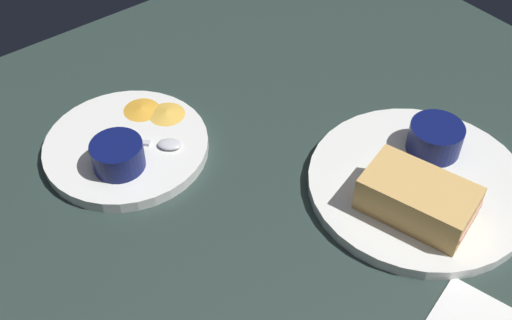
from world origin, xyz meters
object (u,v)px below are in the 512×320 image
(sandwich_half_near, at_px, (418,198))
(spoon_by_dark_ramekin, at_px, (424,176))
(plate_chips_companion, at_px, (127,147))
(ramekin_light_gravy, at_px, (118,154))
(plate_sandwich_main, at_px, (418,185))
(ramekin_dark_sauce, at_px, (435,137))
(spoon_by_gravy_ramekin, at_px, (160,144))

(sandwich_half_near, xyz_separation_m, spoon_by_dark_ramekin, (0.03, -0.05, -0.02))
(sandwich_half_near, xyz_separation_m, plate_chips_companion, (0.32, 0.21, -0.03))
(ramekin_light_gravy, bearing_deg, plate_chips_companion, -39.81)
(plate_sandwich_main, distance_m, ramekin_dark_sauce, 0.07)
(ramekin_dark_sauce, bearing_deg, spoon_by_gravy_ramekin, 50.70)
(spoon_by_gravy_ramekin, bearing_deg, spoon_by_dark_ramekin, -137.97)
(sandwich_half_near, bearing_deg, plate_chips_companion, 33.51)
(ramekin_dark_sauce, xyz_separation_m, spoon_by_gravy_ramekin, (0.23, 0.28, -0.02))
(plate_sandwich_main, relative_size, ramekin_light_gravy, 4.16)
(sandwich_half_near, distance_m, spoon_by_dark_ramekin, 0.06)
(spoon_by_dark_ramekin, xyz_separation_m, plate_chips_companion, (0.29, 0.27, -0.01))
(ramekin_light_gravy, bearing_deg, spoon_by_dark_ramekin, -131.41)
(sandwich_half_near, bearing_deg, ramekin_light_gravy, 39.83)
(plate_chips_companion, height_order, spoon_by_gravy_ramekin, spoon_by_gravy_ramekin)
(spoon_by_gravy_ramekin, bearing_deg, sandwich_half_near, -147.99)
(spoon_by_dark_ramekin, bearing_deg, ramekin_light_gravy, 48.59)
(plate_chips_companion, xyz_separation_m, spoon_by_gravy_ramekin, (-0.03, -0.03, 0.01))
(sandwich_half_near, relative_size, ramekin_dark_sauce, 2.09)
(plate_chips_companion, bearing_deg, ramekin_light_gravy, 140.19)
(plate_chips_companion, bearing_deg, spoon_by_dark_ramekin, -137.70)
(ramekin_dark_sauce, distance_m, spoon_by_gravy_ramekin, 0.36)
(plate_sandwich_main, xyz_separation_m, spoon_by_dark_ramekin, (-0.00, -0.01, 0.01))
(plate_sandwich_main, xyz_separation_m, ramekin_light_gravy, (0.26, 0.28, 0.03))
(ramekin_dark_sauce, height_order, spoon_by_dark_ramekin, ramekin_dark_sauce)
(sandwich_half_near, bearing_deg, spoon_by_dark_ramekin, -59.73)
(spoon_by_dark_ramekin, bearing_deg, plate_sandwich_main, 88.68)
(spoon_by_dark_ramekin, relative_size, plate_chips_companion, 0.42)
(ramekin_light_gravy, relative_size, spoon_by_gravy_ramekin, 0.83)
(plate_sandwich_main, bearing_deg, plate_chips_companion, 41.40)
(ramekin_dark_sauce, height_order, spoon_by_gravy_ramekin, ramekin_dark_sauce)
(sandwich_half_near, distance_m, ramekin_dark_sauce, 0.12)
(spoon_by_dark_ramekin, height_order, spoon_by_gravy_ramekin, same)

